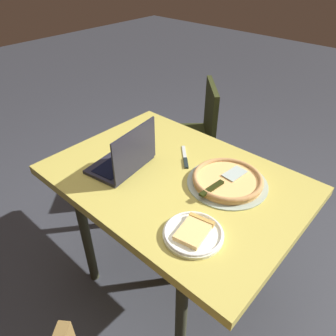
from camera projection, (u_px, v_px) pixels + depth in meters
The scene contains 7 objects.
ground_plane at pixel (173, 273), 2.00m from camera, with size 12.00×12.00×0.00m, color #34373F.
dining_table at pixel (175, 189), 1.59m from camera, with size 1.22×0.87×0.77m.
laptop at pixel (125, 159), 1.58m from camera, with size 0.26×0.34×0.24m.
pizza_plate at pixel (193, 233), 1.23m from camera, with size 0.24×0.24×0.04m.
pizza_tray at pixel (227, 180), 1.49m from camera, with size 0.38×0.38×0.04m.
table_knife at pixel (185, 159), 1.67m from camera, with size 0.16×0.17×0.01m.
chair_near at pixel (194, 132), 2.46m from camera, with size 0.62×0.62×0.88m.
Camera 1 is at (0.80, -0.94, 1.71)m, focal length 33.79 mm.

